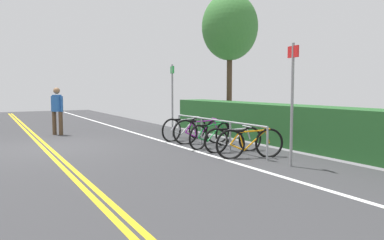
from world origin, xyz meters
The scene contains 15 objects.
ground_plane centered at (0.00, 0.00, -0.03)m, with size 35.65×10.93×0.05m, color #353538.
centre_line_yellow_inner centered at (0.00, -0.08, 0.00)m, with size 32.08×0.10×0.00m, color gold.
centre_line_yellow_outer centered at (0.00, 0.08, 0.00)m, with size 32.08×0.10×0.00m, color gold.
bike_lane_stripe_white centered at (0.00, 3.36, 0.00)m, with size 32.08×0.12×0.00m, color white.
bike_rack centered at (2.17, 4.14, 0.59)m, with size 4.48×0.05×0.79m.
bicycle_0 centered at (0.42, 4.11, 0.36)m, with size 0.54×1.79×0.76m.
bicycle_1 centered at (1.37, 4.18, 0.36)m, with size 0.56×1.72×0.78m.
bicycle_2 centered at (2.11, 4.05, 0.34)m, with size 0.65×1.72×0.73m.
bicycle_3 centered at (3.03, 4.15, 0.32)m, with size 0.46×1.64×0.69m.
bicycle_4 centered at (3.91, 4.01, 0.35)m, with size 0.58×1.66×0.74m.
pedestrian centered at (-2.89, 0.79, 0.96)m, with size 0.39×0.36×1.67m.
sign_post_near centered at (-0.50, 4.12, 1.46)m, with size 0.36×0.09×2.44m.
sign_post_far centered at (5.11, 4.17, 1.53)m, with size 0.36×0.09×2.58m.
hedge_backdrop centered at (3.67, 6.26, 0.58)m, with size 13.43×1.11×1.17m, color #235626.
tree_near_left centered at (-1.90, 7.41, 4.10)m, with size 2.27×2.27×5.47m.
Camera 1 is at (11.00, -1.46, 1.66)m, focal length 35.38 mm.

